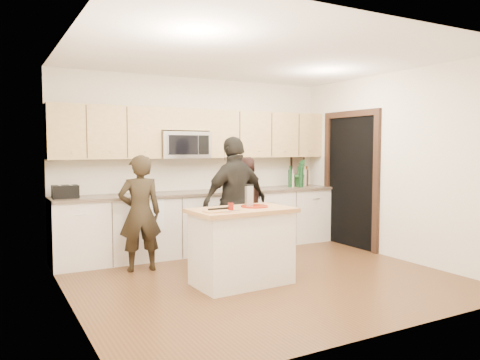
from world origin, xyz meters
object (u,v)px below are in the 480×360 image
toaster (65,192)px  woman_center (242,209)px  woman_right (235,202)px  woman_left (140,213)px  island (242,246)px

toaster → woman_center: 2.41m
woman_right → woman_left: bearing=-29.3°
toaster → island: bearing=-46.0°
toaster → woman_center: bearing=-18.0°
woman_right → island: bearing=56.5°
toaster → woman_center: woman_center is taller
woman_left → woman_center: bearing=-177.6°
toaster → woman_left: 1.06m
toaster → woman_center: size_ratio=0.22×
island → woman_right: (0.32, 0.76, 0.43)m
toaster → woman_right: (2.02, -1.00, -0.15)m
island → woman_left: bearing=124.4°
island → woman_right: woman_right is taller
woman_center → woman_right: bearing=37.7°
woman_left → woman_right: woman_right is taller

